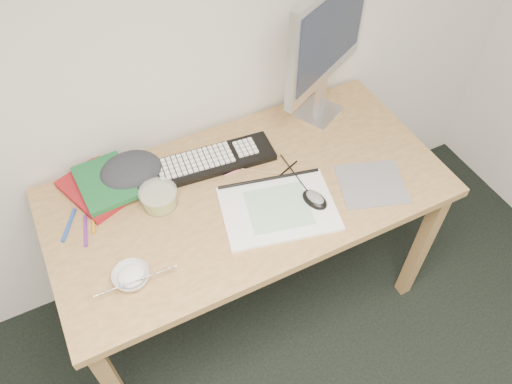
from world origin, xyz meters
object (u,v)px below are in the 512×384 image
desk (248,204)px  keyboard (215,160)px  monitor (328,37)px  rice_bowl (132,277)px  sketchpad (278,208)px

desk → keyboard: size_ratio=3.20×
desk → monitor: bearing=28.9°
rice_bowl → monitor: bearing=24.1°
desk → sketchpad: sketchpad is taller
desk → monitor: monitor is taller
keyboard → monitor: monitor is taller
keyboard → rice_bowl: size_ratio=3.85×
monitor → rice_bowl: bearing=176.7°
sketchpad → rice_bowl: bearing=-162.7°
keyboard → monitor: (0.48, 0.07, 0.33)m
desk → keyboard: (-0.05, 0.17, 0.10)m
rice_bowl → desk: bearing=19.4°
desk → sketchpad: 0.16m
sketchpad → keyboard: bearing=122.5°
desk → keyboard: bearing=106.7°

